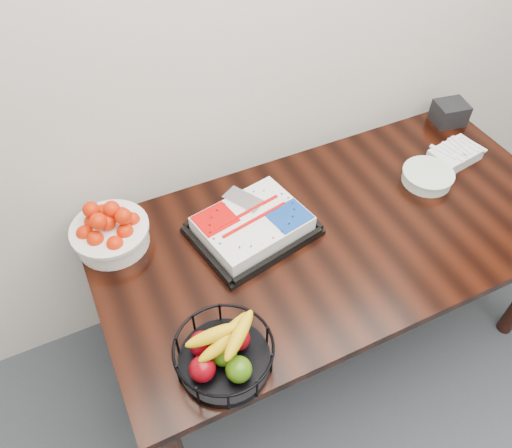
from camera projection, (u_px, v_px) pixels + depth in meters
name	position (u px, v px, depth m)	size (l,w,h in m)	color
table	(336.00, 243.00, 1.92)	(1.80, 0.90, 0.75)	black
cake_tray	(252.00, 226.00, 1.82)	(0.48, 0.41, 0.09)	black
tangerine_bowl	(110.00, 229.00, 1.76)	(0.28, 0.28, 0.18)	white
fruit_basket	(224.00, 353.00, 1.45)	(0.30, 0.30, 0.16)	black
plate_stack	(427.00, 177.00, 2.01)	(0.21, 0.21, 0.05)	white
fork_bag	(455.00, 154.00, 2.10)	(0.22, 0.16, 0.06)	silver
napkin_box	(450.00, 113.00, 2.26)	(0.14, 0.12, 0.10)	black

